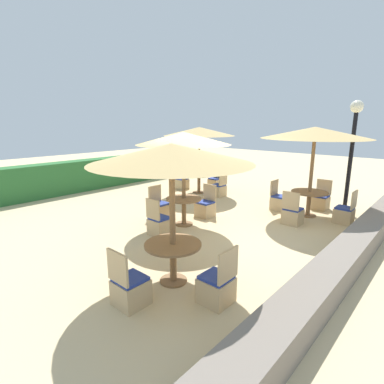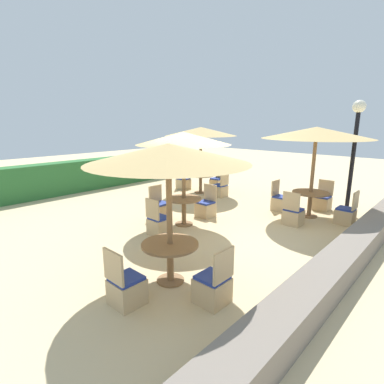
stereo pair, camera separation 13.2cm
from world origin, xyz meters
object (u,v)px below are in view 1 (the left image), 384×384
(patio_chair_front_right_north, at_px, (279,201))
(parasol_front_left, at_px, (171,154))
(round_table_center, at_px, (184,205))
(round_table_front_right, at_px, (309,197))
(patio_chair_front_left_south, at_px, (217,287))
(patio_chair_back_right_south, at_px, (219,189))
(patio_chair_front_right_east, at_px, (321,201))
(patio_chair_back_right_north, at_px, (181,183))
(parasol_center, at_px, (183,139))
(patio_chair_center_north, at_px, (160,209))
(patio_chair_front_left_west, at_px, (130,289))
(patio_chair_front_right_south, at_px, (345,214))
(parasol_back_right, at_px, (199,132))
(patio_chair_front_right_west, at_px, (292,215))
(lamp_post, at_px, (354,134))
(parasol_front_right, at_px, (315,133))
(round_table_front_left, at_px, (173,253))
(patio_chair_back_right_east, at_px, (215,182))
(patio_chair_center_west, at_px, (159,224))
(round_table_back_right, at_px, (199,179))
(patio_chair_center_east, at_px, (205,208))

(patio_chair_front_right_north, bearing_deg, parasol_front_left, 6.67)
(round_table_center, bearing_deg, round_table_front_right, -36.29)
(patio_chair_front_left_south, xyz_separation_m, patio_chair_back_right_south, (5.41, 4.01, 0.00))
(patio_chair_front_right_east, xyz_separation_m, parasol_front_left, (-6.24, 0.35, 1.96))
(patio_chair_back_right_north, bearing_deg, parasol_center, 44.66)
(parasol_center, height_order, parasol_front_left, parasol_center)
(patio_chair_center_north, distance_m, patio_chair_front_left_west, 4.23)
(patio_chair_front_right_south, bearing_deg, parasol_back_right, 89.13)
(patio_chair_front_right_east, bearing_deg, patio_chair_front_right_west, 88.10)
(parasol_center, bearing_deg, lamp_post, -34.18)
(patio_chair_back_right_north, bearing_deg, patio_chair_front_right_south, 88.85)
(patio_chair_front_right_north, xyz_separation_m, patio_chair_front_left_south, (-5.32, -1.57, 0.00))
(lamp_post, bearing_deg, parasol_front_right, 151.40)
(round_table_center, distance_m, parasol_front_left, 3.39)
(round_table_center, xyz_separation_m, patio_chair_center_north, (-0.04, 0.93, -0.29))
(round_table_front_left, xyz_separation_m, patio_chair_back_right_east, (6.39, 3.96, -0.28))
(parasol_center, bearing_deg, parasol_front_left, -140.37)
(round_table_center, xyz_separation_m, patio_chair_back_right_north, (3.14, 3.10, -0.29))
(patio_chair_front_right_north, height_order, patio_chair_center_north, same)
(round_table_front_left, height_order, patio_chair_front_left_south, patio_chair_front_left_south)
(round_table_front_right, relative_size, parasol_center, 0.42)
(patio_chair_center_west, relative_size, round_table_front_left, 0.95)
(patio_chair_center_west, xyz_separation_m, parasol_front_left, (-1.34, -1.83, 1.96))
(patio_chair_center_west, relative_size, patio_chair_back_right_south, 1.00)
(patio_chair_back_right_north, bearing_deg, round_table_back_right, 87.37)
(round_table_front_right, xyz_separation_m, round_table_center, (-3.00, 2.20, -0.02))
(round_table_front_right, distance_m, patio_chair_center_north, 4.37)
(patio_chair_front_right_north, relative_size, patio_chair_front_left_south, 1.00)
(patio_chair_back_right_south, bearing_deg, round_table_front_right, -92.29)
(patio_chair_front_right_south, xyz_separation_m, parasol_back_right, (0.08, 5.30, 2.08))
(lamp_post, relative_size, patio_chair_center_north, 3.57)
(round_table_center, height_order, patio_chair_front_left_west, patio_chair_front_left_west)
(round_table_center, bearing_deg, lamp_post, -34.18)
(patio_chair_back_right_east, bearing_deg, patio_chair_front_right_west, 153.41)
(lamp_post, bearing_deg, parasol_front_left, 171.33)
(round_table_center, height_order, patio_chair_front_left_south, patio_chair_front_left_south)
(patio_chair_front_right_west, height_order, patio_chair_center_north, same)
(parasol_front_right, xyz_separation_m, round_table_front_left, (-5.28, 0.32, -1.87))
(patio_chair_front_left_west, height_order, parasol_back_right, parasol_back_right)
(parasol_back_right, relative_size, patio_chair_back_right_south, 2.88)
(patio_chair_center_east, bearing_deg, patio_chair_front_left_west, 114.76)
(round_table_front_right, xyz_separation_m, patio_chair_front_right_west, (-1.01, 0.04, -0.31))
(patio_chair_front_right_south, bearing_deg, patio_chair_front_right_west, 134.96)
(round_table_back_right, bearing_deg, parasol_front_right, -91.25)
(parasol_center, relative_size, parasol_front_left, 0.93)
(round_table_center, relative_size, round_table_back_right, 0.93)
(patio_chair_center_west, relative_size, patio_chair_back_right_north, 1.00)
(patio_chair_front_left_west, bearing_deg, patio_chair_front_right_north, 95.67)
(patio_chair_back_right_south, bearing_deg, patio_chair_center_north, -175.44)
(patio_chair_front_right_west, bearing_deg, patio_chair_back_right_north, 167.65)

